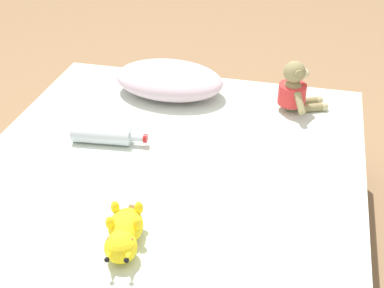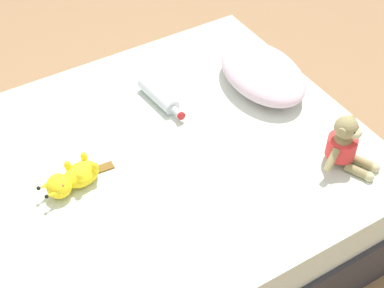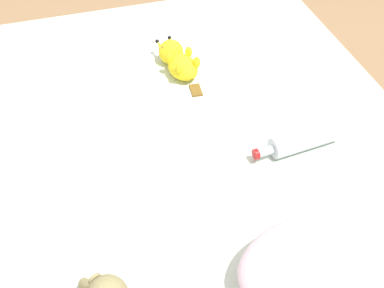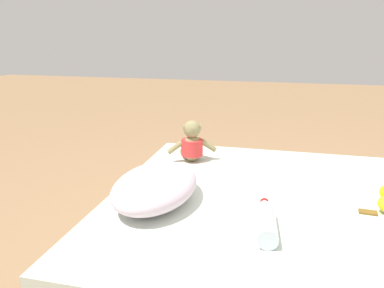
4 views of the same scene
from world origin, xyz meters
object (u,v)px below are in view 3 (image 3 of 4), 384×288
at_px(pillow, 334,265).
at_px(glass_bottle, 302,140).
at_px(bed, 200,170).
at_px(plush_yellow_creature, 178,60).

height_order(pillow, glass_bottle, pillow).
bearing_deg(bed, glass_bottle, 145.72).
xyz_separation_m(bed, glass_bottle, (-0.29, 0.20, 0.27)).
relative_size(bed, glass_bottle, 5.97).
height_order(bed, glass_bottle, glass_bottle).
relative_size(pillow, plush_yellow_creature, 1.62).
bearing_deg(plush_yellow_creature, bed, 88.02).
height_order(bed, pillow, pillow).
relative_size(bed, pillow, 3.50).
distance_m(pillow, glass_bottle, 0.50).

